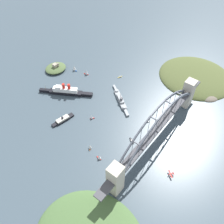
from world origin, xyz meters
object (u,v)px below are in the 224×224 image
at_px(small_boat_3, 86,72).
at_px(small_boat_6, 147,122).
at_px(harbor_ferry_steamer, 63,120).
at_px(seaplane_taxiing_near_bridge, 171,174).
at_px(naval_cruiser, 120,100).
at_px(small_boat_4, 132,141).
at_px(fort_island_mid_harbor, 56,68).
at_px(small_boat_7, 92,117).
at_px(ocean_liner, 66,91).
at_px(harbor_arch_bridge, 157,128).
at_px(small_boat_0, 120,77).
at_px(small_boat_1, 90,147).
at_px(small_boat_2, 74,68).
at_px(small_boat_5, 99,157).

bearing_deg(small_boat_3, small_boat_6, -101.02).
height_order(harbor_ferry_steamer, seaplane_taxiing_near_bridge, harbor_ferry_steamer).
relative_size(naval_cruiser, small_boat_6, 9.84).
bearing_deg(harbor_ferry_steamer, small_boat_6, -53.07).
relative_size(harbor_ferry_steamer, seaplane_taxiing_near_bridge, 3.86).
distance_m(small_boat_4, small_boat_6, 44.70).
distance_m(fort_island_mid_harbor, small_boat_3, 61.90).
relative_size(small_boat_3, small_boat_7, 1.55).
relative_size(ocean_liner, seaplane_taxiing_near_bridge, 8.43).
height_order(harbor_arch_bridge, small_boat_4, harbor_arch_bridge).
height_order(harbor_arch_bridge, small_boat_6, harbor_arch_bridge).
height_order(small_boat_0, small_boat_7, small_boat_7).
xyz_separation_m(harbor_ferry_steamer, small_boat_7, (30.73, -32.03, 1.18)).
distance_m(fort_island_mid_harbor, small_boat_1, 197.23).
bearing_deg(small_boat_2, seaplane_taxiing_near_bridge, -108.14).
xyz_separation_m(naval_cruiser, fort_island_mid_harbor, (-8.06, 149.07, 1.33)).
distance_m(harbor_arch_bridge, small_boat_5, 87.83).
xyz_separation_m(ocean_liner, small_boat_7, (-15.69, -72.91, -2.35)).
bearing_deg(small_boat_3, small_boat_7, -133.48).
relative_size(small_boat_2, small_boat_4, 1.05).
relative_size(ocean_liner, harbor_ferry_steamer, 2.18).
xyz_separation_m(small_boat_0, small_boat_1, (-152.60, -62.18, 2.82)).
bearing_deg(small_boat_7, small_boat_6, -56.61).
height_order(harbor_ferry_steamer, small_boat_1, small_boat_1).
bearing_deg(seaplane_taxiing_near_bridge, small_boat_5, 113.44).
bearing_deg(small_boat_4, small_boat_3, 64.40).
distance_m(small_boat_2, small_boat_4, 195.30).
height_order(small_boat_5, small_boat_6, small_boat_5).
height_order(ocean_liner, fort_island_mid_harbor, ocean_liner).
xyz_separation_m(small_boat_5, small_boat_7, (48.21, 56.41, -0.05)).
bearing_deg(small_boat_5, small_boat_6, -9.20).
xyz_separation_m(harbor_ferry_steamer, small_boat_4, (33.47, -106.10, -1.57)).
xyz_separation_m(ocean_liner, small_boat_6, (31.69, -144.80, -5.02)).
bearing_deg(small_boat_4, small_boat_1, 139.75).
height_order(harbor_arch_bridge, small_boat_5, harbor_arch_bridge).
xyz_separation_m(small_boat_0, small_boat_4, (-106.71, -101.03, -0.09)).
bearing_deg(ocean_liner, fort_island_mid_harbor, 61.05).
bearing_deg(harbor_ferry_steamer, small_boat_2, 36.50).
xyz_separation_m(naval_cruiser, small_boat_7, (-59.63, 11.29, 0.93)).
bearing_deg(small_boat_7, fort_island_mid_harbor, 69.48).
distance_m(small_boat_0, small_boat_1, 164.81).
bearing_deg(naval_cruiser, seaplane_taxiing_near_bridge, -117.78).
bearing_deg(small_boat_1, ocean_liner, 61.44).
xyz_separation_m(small_boat_0, small_boat_2, (-37.07, 81.37, 4.52)).
bearing_deg(naval_cruiser, small_boat_2, 83.92).
distance_m(small_boat_2, small_boat_5, 204.17).
height_order(seaplane_taxiing_near_bridge, small_boat_2, small_boat_2).
bearing_deg(naval_cruiser, small_boat_0, 37.52).
bearing_deg(small_boat_6, small_boat_2, 82.10).
height_order(harbor_arch_bridge, harbor_ferry_steamer, harbor_arch_bridge).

